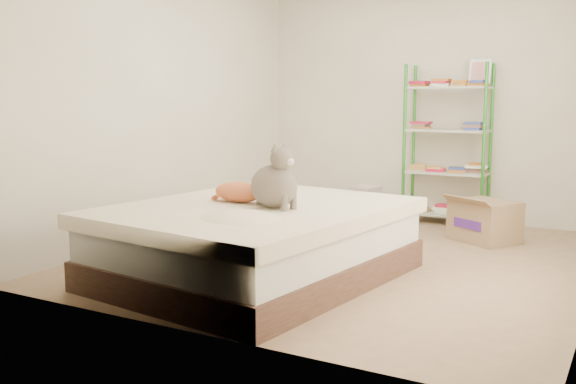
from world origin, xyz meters
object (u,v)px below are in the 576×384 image
Objects in this scene: bed at (257,242)px; orange_cat at (239,189)px; grey_cat at (274,177)px; shelf_unit at (447,146)px; cardboard_box at (485,221)px; white_bin at (365,201)px.

orange_cat reaches higher than bed.
shelf_unit is at bearing 2.58° from grey_cat.
bed is 2.95m from shelf_unit.
bed is at bearing -88.88° from cardboard_box.
cardboard_box is (1.21, 2.11, -0.08)m from bed.
grey_cat is 0.61× the size of cardboard_box.
cardboard_box is (0.57, -0.72, -0.64)m from shelf_unit.
bed is 2.82m from white_bin.
white_bin is at bearing 102.82° from bed.
shelf_unit is 4.73× the size of white_bin.
shelf_unit is (0.82, 2.78, 0.18)m from orange_cat.
cardboard_box is at bearing 67.14° from bed.
cardboard_box reaches higher than white_bin.
bed is 0.53m from grey_cat.
grey_cat is at bearing -80.65° from white_bin.
orange_cat is at bearing 171.63° from bed.
cardboard_box is at bearing -24.63° from white_bin.
white_bin is at bearing 93.16° from orange_cat.
white_bin is (-0.47, 2.85, -0.60)m from grey_cat.
bed is 6.42× the size of white_bin.
shelf_unit is at bearing 1.92° from white_bin.
cardboard_box is (1.40, 2.06, -0.46)m from orange_cat.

